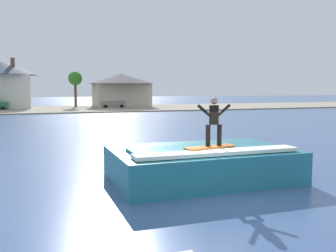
{
  "coord_description": "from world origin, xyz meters",
  "views": [
    {
      "loc": [
        -5.16,
        -10.71,
        3.3
      ],
      "look_at": [
        0.43,
        5.1,
        1.6
      ],
      "focal_mm": 40.37,
      "sensor_mm": 36.0,
      "label": 1
    }
  ],
  "objects_px": {
    "surfboard": "(210,147)",
    "house_gabled_white": "(121,87)",
    "car_far_shore": "(112,102)",
    "tree_tall_bare": "(75,79)",
    "wave_crest": "(202,164)",
    "surfer": "(214,119)"
  },
  "relations": [
    {
      "from": "wave_crest",
      "to": "car_far_shore",
      "type": "height_order",
      "value": "car_far_shore"
    },
    {
      "from": "car_far_shore",
      "to": "tree_tall_bare",
      "type": "xyz_separation_m",
      "value": [
        -5.43,
        2.74,
        3.71
      ]
    },
    {
      "from": "wave_crest",
      "to": "tree_tall_bare",
      "type": "relative_size",
      "value": 1.07
    },
    {
      "from": "surfboard",
      "to": "house_gabled_white",
      "type": "distance_m",
      "value": 52.05
    },
    {
      "from": "surfboard",
      "to": "surfer",
      "type": "xyz_separation_m",
      "value": [
        0.15,
        0.03,
        0.95
      ]
    },
    {
      "from": "wave_crest",
      "to": "surfer",
      "type": "height_order",
      "value": "surfer"
    },
    {
      "from": "surfboard",
      "to": "car_far_shore",
      "type": "height_order",
      "value": "car_far_shore"
    },
    {
      "from": "surfboard",
      "to": "house_gabled_white",
      "type": "height_order",
      "value": "house_gabled_white"
    },
    {
      "from": "surfboard",
      "to": "tree_tall_bare",
      "type": "distance_m",
      "value": 51.82
    },
    {
      "from": "car_far_shore",
      "to": "house_gabled_white",
      "type": "xyz_separation_m",
      "value": [
        2.07,
        2.37,
        2.45
      ]
    },
    {
      "from": "car_far_shore",
      "to": "surfer",
      "type": "bearing_deg",
      "value": -97.08
    },
    {
      "from": "car_far_shore",
      "to": "surfboard",
      "type": "bearing_deg",
      "value": -97.24
    },
    {
      "from": "car_far_shore",
      "to": "tree_tall_bare",
      "type": "distance_m",
      "value": 7.13
    },
    {
      "from": "surfboard",
      "to": "tree_tall_bare",
      "type": "xyz_separation_m",
      "value": [
        0.79,
        51.71,
        3.35
      ]
    },
    {
      "from": "surfer",
      "to": "car_far_shore",
      "type": "bearing_deg",
      "value": 82.92
    },
    {
      "from": "wave_crest",
      "to": "tree_tall_bare",
      "type": "height_order",
      "value": "tree_tall_bare"
    },
    {
      "from": "surfboard",
      "to": "car_far_shore",
      "type": "bearing_deg",
      "value": 82.76
    },
    {
      "from": "wave_crest",
      "to": "surfer",
      "type": "relative_size",
      "value": 3.83
    },
    {
      "from": "surfboard",
      "to": "house_gabled_white",
      "type": "bearing_deg",
      "value": 80.82
    },
    {
      "from": "surfer",
      "to": "house_gabled_white",
      "type": "xyz_separation_m",
      "value": [
        8.15,
        51.32,
        1.14
      ]
    },
    {
      "from": "wave_crest",
      "to": "tree_tall_bare",
      "type": "xyz_separation_m",
      "value": [
        0.75,
        51.0,
        4.06
      ]
    },
    {
      "from": "car_far_shore",
      "to": "house_gabled_white",
      "type": "distance_m",
      "value": 3.99
    }
  ]
}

